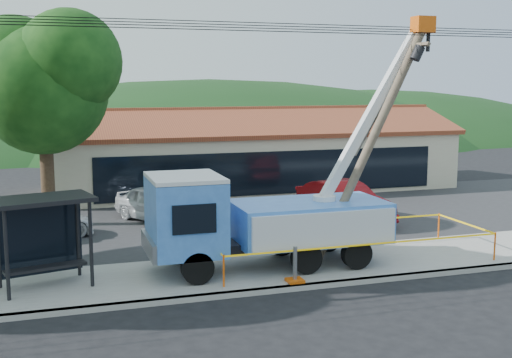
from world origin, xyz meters
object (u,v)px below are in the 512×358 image
Objects in this scene: utility_truck at (261,218)px; car_silver at (158,223)px; bus_shelter at (42,220)px; car_white at (35,243)px; leaning_pole at (375,132)px; car_red at (344,222)px.

utility_truck reaches higher than car_silver.
car_white is (-0.40, 6.02, -2.08)m from bus_shelter.
leaning_pole is 1.76× the size of car_white.
car_white is (-6.99, 6.14, -1.77)m from utility_truck.
leaning_pole is at bearing -16.40° from bus_shelter.
car_red is at bearing 72.92° from leaning_pole.
car_silver is (4.55, 7.97, -2.08)m from bus_shelter.
bus_shelter is at bearing 163.85° from car_white.
car_silver is (-5.84, 8.38, -4.42)m from leaning_pole.
car_red is 12.69m from car_white.
bus_shelter is 6.39m from car_white.
utility_truck is at bearing -15.13° from bus_shelter.
bus_shelter is 9.41m from car_silver.
bus_shelter is at bearing 179.01° from utility_truck.
utility_truck is 2.12× the size of car_white.
leaning_pole is at bearing -82.47° from car_silver.
car_silver is at bearing -88.50° from car_white.
utility_truck is 1.86× the size of car_red.
car_white is (-4.95, -1.95, 0.00)m from car_silver.
utility_truck is 3.09× the size of bus_shelter.
car_red is at bearing -111.15° from car_white.
utility_truck reaches higher than bus_shelter.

